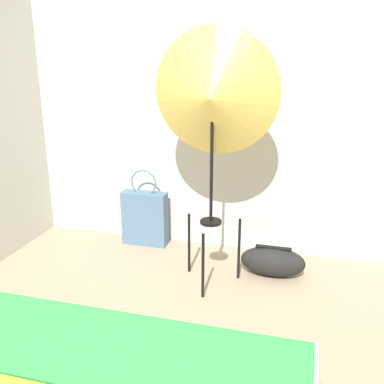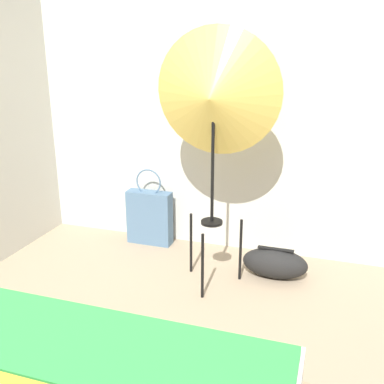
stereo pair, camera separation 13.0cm
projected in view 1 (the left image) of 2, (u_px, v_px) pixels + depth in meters
name	position (u px, v px, depth m)	size (l,w,h in m)	color
wall_back	(213.00, 88.00, 3.44)	(8.00, 0.05, 2.60)	beige
photo_umbrella	(213.00, 97.00, 2.81)	(0.84, 0.37, 1.74)	black
tote_bag	(145.00, 217.00, 3.76)	(0.38, 0.12, 0.65)	slate
duffel_bag	(273.00, 261.00, 3.27)	(0.47, 0.22, 0.23)	black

